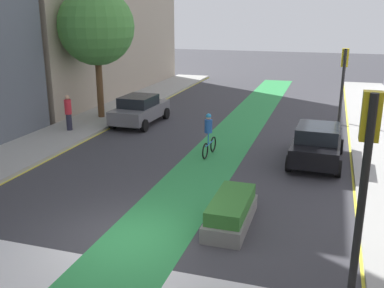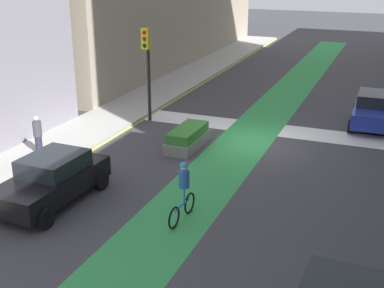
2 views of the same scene
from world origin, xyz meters
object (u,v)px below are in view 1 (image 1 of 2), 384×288
object	(u,v)px
traffic_signal_far_right	(344,72)
cyclist_in_lane	(209,134)
pedestrian_sidewalk_left_a	(68,112)
car_black_right_far	(317,143)
street_tree_near	(96,27)
median_planter	(231,212)
traffic_signal_near_right	(366,162)
car_grey_left_far	(140,110)

from	to	relation	value
traffic_signal_far_right	cyclist_in_lane	distance (m)	9.32
cyclist_in_lane	pedestrian_sidewalk_left_a	bearing A→B (deg)	169.21
car_black_right_far	street_tree_near	xyz separation A→B (m)	(-11.96, 4.10, 4.28)
cyclist_in_lane	street_tree_near	bearing A→B (deg)	148.86
car_black_right_far	median_planter	size ratio (longest dim) A/B	1.58
traffic_signal_near_right	car_grey_left_far	bearing A→B (deg)	129.28
traffic_signal_near_right	pedestrian_sidewalk_left_a	bearing A→B (deg)	142.58
car_grey_left_far	cyclist_in_lane	bearing A→B (deg)	-40.06
pedestrian_sidewalk_left_a	median_planter	size ratio (longest dim) A/B	0.66
car_grey_left_far	cyclist_in_lane	xyz separation A→B (m)	(5.03, -4.23, 0.17)
traffic_signal_far_right	street_tree_near	world-z (taller)	street_tree_near
traffic_signal_near_right	traffic_signal_far_right	bearing A→B (deg)	90.53
cyclist_in_lane	median_planter	bearing A→B (deg)	-68.84
traffic_signal_far_right	cyclist_in_lane	xyz separation A→B (m)	(-5.30, -7.43, -1.87)
pedestrian_sidewalk_left_a	cyclist_in_lane	bearing A→B (deg)	-10.79
car_grey_left_far	street_tree_near	bearing A→B (deg)	172.17
traffic_signal_far_right	pedestrian_sidewalk_left_a	bearing A→B (deg)	-155.30
car_grey_left_far	car_black_right_far	xyz separation A→B (m)	(9.41, -3.75, 0.00)
traffic_signal_far_right	street_tree_near	xyz separation A→B (m)	(-12.88, -2.85, 2.24)
car_grey_left_far	car_black_right_far	bearing A→B (deg)	-21.73
traffic_signal_near_right	street_tree_near	size ratio (longest dim) A/B	0.64
car_grey_left_far	pedestrian_sidewalk_left_a	distance (m)	3.84
traffic_signal_far_right	cyclist_in_lane	size ratio (longest dim) A/B	2.18
traffic_signal_far_right	street_tree_near	distance (m)	13.39
car_black_right_far	median_planter	xyz separation A→B (m)	(-2.10, -6.38, -0.40)
traffic_signal_far_right	pedestrian_sidewalk_left_a	size ratio (longest dim) A/B	2.26
traffic_signal_far_right	car_black_right_far	bearing A→B (deg)	-97.55
traffic_signal_near_right	car_black_right_far	xyz separation A→B (m)	(-1.07, 9.06, -2.32)
car_grey_left_far	cyclist_in_lane	size ratio (longest dim) A/B	2.29
traffic_signal_far_right	car_black_right_far	world-z (taller)	traffic_signal_far_right
cyclist_in_lane	traffic_signal_near_right	bearing A→B (deg)	-57.59
traffic_signal_far_right	street_tree_near	size ratio (longest dim) A/B	0.58
traffic_signal_far_right	car_black_right_far	distance (m)	7.30
traffic_signal_far_right	street_tree_near	bearing A→B (deg)	-167.52
traffic_signal_near_right	pedestrian_sidewalk_left_a	distance (m)	16.66
car_black_right_far	traffic_signal_near_right	bearing A→B (deg)	-83.27
traffic_signal_far_right	cyclist_in_lane	world-z (taller)	traffic_signal_far_right
car_grey_left_far	street_tree_near	xyz separation A→B (m)	(-2.55, 0.35, 4.28)
traffic_signal_far_right	car_grey_left_far	world-z (taller)	traffic_signal_far_right
pedestrian_sidewalk_left_a	traffic_signal_near_right	bearing A→B (deg)	-37.42
street_tree_near	traffic_signal_near_right	bearing A→B (deg)	-45.28
traffic_signal_far_right	pedestrian_sidewalk_left_a	xyz separation A→B (m)	(-12.98, -5.97, -1.77)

